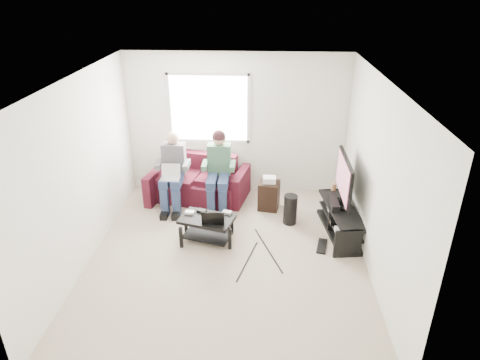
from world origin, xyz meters
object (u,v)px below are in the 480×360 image
at_px(coffee_table, 207,224).
at_px(tv_stand, 341,222).
at_px(tv, 344,179).
at_px(sofa, 199,183).
at_px(subwoofer, 290,209).
at_px(end_table, 269,194).

bearing_deg(coffee_table, tv_stand, 9.02).
bearing_deg(tv, tv_stand, -88.53).
bearing_deg(sofa, subwoofer, -26.08).
xyz_separation_m(sofa, tv_stand, (2.43, -1.06, -0.10)).
bearing_deg(tv_stand, sofa, 156.33).
distance_m(subwoofer, end_table, 0.60).
height_order(sofa, subwoofer, sofa).
xyz_separation_m(coffee_table, end_table, (0.96, 1.08, -0.02)).
bearing_deg(sofa, end_table, -13.65).
distance_m(tv, end_table, 1.46).
xyz_separation_m(tv_stand, end_table, (-1.14, 0.75, 0.07)).
bearing_deg(coffee_table, sofa, 103.03).
relative_size(coffee_table, tv_stand, 0.64).
xyz_separation_m(sofa, subwoofer, (1.64, -0.80, -0.05)).
distance_m(coffee_table, tv_stand, 2.13).
relative_size(tv_stand, end_table, 2.31).
relative_size(sofa, tv_stand, 1.33).
bearing_deg(subwoofer, sofa, 153.92).
bearing_deg(tv_stand, subwoofer, 161.60).
xyz_separation_m(coffee_table, subwoofer, (1.31, 0.60, -0.04)).
xyz_separation_m(tv, subwoofer, (-0.79, 0.16, -0.66)).
xyz_separation_m(sofa, end_table, (1.28, -0.31, -0.03)).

